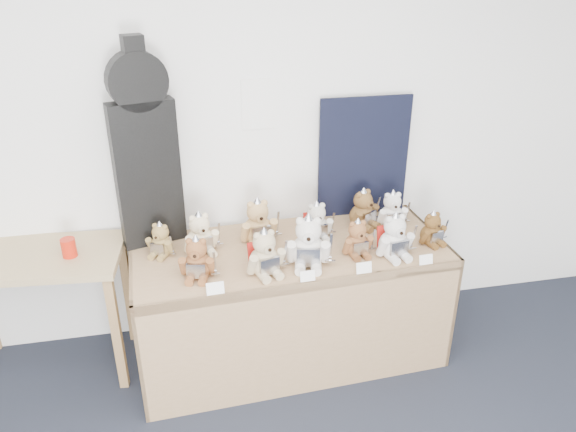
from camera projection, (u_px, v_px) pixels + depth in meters
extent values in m
plane|color=white|center=(185.00, 136.00, 3.30)|extent=(6.00, 0.00, 6.00)
cube|color=white|center=(259.00, 104.00, 3.30)|extent=(0.21, 0.00, 0.30)
cube|color=olive|center=(290.00, 252.00, 3.30)|extent=(1.87, 0.85, 0.06)
cube|color=olive|center=(307.00, 339.00, 3.13)|extent=(1.83, 0.11, 0.76)
cube|color=olive|center=(139.00, 325.00, 3.25)|extent=(0.06, 0.76, 0.76)
cube|color=olive|center=(425.00, 282.00, 3.66)|extent=(0.06, 0.76, 0.76)
cube|color=#9D7F54|center=(34.00, 258.00, 3.16)|extent=(1.00, 0.61, 0.04)
cube|color=olive|center=(117.00, 334.00, 3.18)|extent=(0.05, 0.05, 0.75)
cube|color=olive|center=(128.00, 290.00, 3.58)|extent=(0.05, 0.05, 0.75)
cube|color=black|center=(148.00, 175.00, 3.18)|extent=(0.38, 0.20, 0.85)
cylinder|color=black|center=(137.00, 81.00, 2.94)|extent=(0.34, 0.19, 0.32)
cube|color=black|center=(134.00, 56.00, 2.89)|extent=(0.13, 0.12, 0.21)
cube|color=black|center=(364.00, 157.00, 3.54)|extent=(0.58, 0.02, 0.78)
cylinder|color=red|center=(69.00, 248.00, 3.12)|extent=(0.08, 0.08, 0.11)
ellipsoid|color=brown|center=(198.00, 266.00, 2.98)|extent=(0.18, 0.16, 0.15)
sphere|color=brown|center=(196.00, 249.00, 2.93)|extent=(0.11, 0.11, 0.11)
cylinder|color=brown|center=(195.00, 255.00, 2.89)|extent=(0.05, 0.03, 0.05)
sphere|color=black|center=(195.00, 256.00, 2.88)|extent=(0.02, 0.02, 0.02)
sphere|color=brown|center=(189.00, 241.00, 2.91)|extent=(0.04, 0.04, 0.04)
sphere|color=brown|center=(203.00, 241.00, 2.91)|extent=(0.04, 0.04, 0.04)
cylinder|color=brown|center=(183.00, 266.00, 2.96)|extent=(0.06, 0.09, 0.12)
cylinder|color=brown|center=(211.00, 266.00, 2.96)|extent=(0.06, 0.09, 0.12)
cylinder|color=brown|center=(190.00, 278.00, 2.95)|extent=(0.07, 0.11, 0.05)
cylinder|color=brown|center=(203.00, 278.00, 2.95)|extent=(0.07, 0.11, 0.05)
cube|color=silver|center=(196.00, 271.00, 2.92)|extent=(0.10, 0.04, 0.08)
cone|color=silver|center=(196.00, 241.00, 2.91)|extent=(0.10, 0.10, 0.07)
cube|color=silver|center=(215.00, 264.00, 2.94)|extent=(0.02, 0.04, 0.16)
cube|color=silver|center=(215.00, 274.00, 2.96)|extent=(0.05, 0.02, 0.01)
ellipsoid|color=tan|center=(265.00, 261.00, 3.01)|extent=(0.20, 0.18, 0.17)
sphere|color=tan|center=(264.00, 243.00, 2.96)|extent=(0.12, 0.12, 0.12)
cylinder|color=tan|center=(268.00, 248.00, 2.92)|extent=(0.06, 0.04, 0.05)
sphere|color=black|center=(270.00, 250.00, 2.91)|extent=(0.02, 0.02, 0.02)
sphere|color=tan|center=(257.00, 236.00, 2.92)|extent=(0.04, 0.04, 0.04)
sphere|color=tan|center=(271.00, 233.00, 2.95)|extent=(0.04, 0.04, 0.04)
cylinder|color=tan|center=(252.00, 265.00, 2.96)|extent=(0.07, 0.10, 0.13)
cylinder|color=tan|center=(280.00, 258.00, 3.02)|extent=(0.07, 0.10, 0.13)
cylinder|color=tan|center=(263.00, 276.00, 2.97)|extent=(0.08, 0.12, 0.05)
cylinder|color=tan|center=(276.00, 272.00, 3.00)|extent=(0.08, 0.12, 0.05)
cube|color=silver|center=(270.00, 266.00, 2.96)|extent=(0.11, 0.05, 0.09)
cone|color=silver|center=(264.00, 234.00, 2.94)|extent=(0.11, 0.11, 0.08)
cube|color=silver|center=(285.00, 254.00, 3.01)|extent=(0.02, 0.04, 0.18)
cube|color=silver|center=(285.00, 265.00, 3.04)|extent=(0.05, 0.02, 0.01)
cube|color=#9D1712|center=(260.00, 254.00, 3.06)|extent=(0.14, 0.07, 0.15)
ellipsoid|color=silver|center=(308.00, 251.00, 3.08)|extent=(0.22, 0.20, 0.19)
sphere|color=silver|center=(308.00, 230.00, 3.03)|extent=(0.14, 0.14, 0.14)
cylinder|color=silver|center=(309.00, 237.00, 2.98)|extent=(0.07, 0.04, 0.06)
sphere|color=black|center=(309.00, 239.00, 2.96)|extent=(0.02, 0.02, 0.02)
sphere|color=silver|center=(300.00, 221.00, 3.00)|extent=(0.05, 0.05, 0.05)
sphere|color=silver|center=(317.00, 221.00, 3.00)|extent=(0.05, 0.05, 0.05)
cylinder|color=silver|center=(291.00, 252.00, 3.06)|extent=(0.08, 0.12, 0.15)
cylinder|color=silver|center=(325.00, 252.00, 3.06)|extent=(0.08, 0.12, 0.15)
cylinder|color=silver|center=(300.00, 266.00, 3.05)|extent=(0.08, 0.14, 0.06)
cylinder|color=silver|center=(316.00, 266.00, 3.05)|extent=(0.08, 0.14, 0.06)
cube|color=silver|center=(308.00, 257.00, 3.01)|extent=(0.13, 0.05, 0.11)
cone|color=silver|center=(309.00, 220.00, 3.00)|extent=(0.12, 0.12, 0.09)
cube|color=silver|center=(331.00, 249.00, 3.03)|extent=(0.03, 0.05, 0.20)
cube|color=silver|center=(330.00, 261.00, 3.06)|extent=(0.06, 0.02, 0.01)
ellipsoid|color=brown|center=(357.00, 244.00, 3.20)|extent=(0.15, 0.13, 0.14)
sphere|color=brown|center=(357.00, 230.00, 3.16)|extent=(0.10, 0.10, 0.10)
cylinder|color=brown|center=(361.00, 235.00, 3.12)|extent=(0.05, 0.03, 0.04)
sphere|color=black|center=(362.00, 236.00, 3.11)|extent=(0.02, 0.02, 0.02)
sphere|color=brown|center=(352.00, 224.00, 3.13)|extent=(0.03, 0.03, 0.03)
sphere|color=brown|center=(363.00, 223.00, 3.15)|extent=(0.03, 0.03, 0.03)
cylinder|color=brown|center=(347.00, 247.00, 3.16)|extent=(0.05, 0.08, 0.11)
cylinder|color=brown|center=(369.00, 243.00, 3.20)|extent=(0.05, 0.08, 0.11)
cylinder|color=brown|center=(355.00, 256.00, 3.16)|extent=(0.05, 0.10, 0.04)
cylinder|color=brown|center=(365.00, 254.00, 3.18)|extent=(0.05, 0.10, 0.04)
cube|color=silver|center=(361.00, 248.00, 3.15)|extent=(0.09, 0.02, 0.08)
cone|color=silver|center=(358.00, 223.00, 3.14)|extent=(0.09, 0.09, 0.07)
cube|color=silver|center=(373.00, 240.00, 3.19)|extent=(0.01, 0.04, 0.15)
cube|color=silver|center=(372.00, 249.00, 3.21)|extent=(0.04, 0.01, 0.01)
ellipsoid|color=silver|center=(393.00, 244.00, 3.18)|extent=(0.19, 0.17, 0.17)
sphere|color=silver|center=(395.00, 226.00, 3.13)|extent=(0.12, 0.12, 0.12)
cylinder|color=silver|center=(400.00, 232.00, 3.09)|extent=(0.06, 0.04, 0.05)
sphere|color=black|center=(402.00, 233.00, 3.07)|extent=(0.02, 0.02, 0.02)
sphere|color=silver|center=(389.00, 220.00, 3.09)|extent=(0.04, 0.04, 0.04)
sphere|color=silver|center=(402.00, 217.00, 3.12)|extent=(0.04, 0.04, 0.04)
cylinder|color=silver|center=(383.00, 247.00, 3.13)|extent=(0.06, 0.10, 0.13)
cylinder|color=silver|center=(408.00, 242.00, 3.18)|extent=(0.06, 0.10, 0.13)
cylinder|color=silver|center=(392.00, 258.00, 3.14)|extent=(0.07, 0.12, 0.05)
cylinder|color=silver|center=(404.00, 255.00, 3.16)|extent=(0.07, 0.12, 0.05)
cube|color=silver|center=(399.00, 249.00, 3.12)|extent=(0.11, 0.04, 0.09)
cone|color=silver|center=(396.00, 218.00, 3.10)|extent=(0.11, 0.11, 0.08)
cube|color=silver|center=(413.00, 238.00, 3.17)|extent=(0.02, 0.04, 0.18)
cube|color=silver|center=(412.00, 249.00, 3.20)|extent=(0.05, 0.01, 0.01)
cube|color=#9D1712|center=(388.00, 237.00, 3.22)|extent=(0.14, 0.05, 0.15)
ellipsoid|color=brown|center=(431.00, 234.00, 3.31)|extent=(0.16, 0.14, 0.13)
sphere|color=brown|center=(433.00, 221.00, 3.28)|extent=(0.10, 0.10, 0.10)
cylinder|color=brown|center=(437.00, 225.00, 3.25)|extent=(0.05, 0.03, 0.04)
sphere|color=black|center=(439.00, 226.00, 3.24)|extent=(0.02, 0.02, 0.02)
sphere|color=brown|center=(429.00, 217.00, 3.25)|extent=(0.03, 0.03, 0.03)
sphere|color=brown|center=(437.00, 214.00, 3.27)|extent=(0.03, 0.03, 0.03)
cylinder|color=brown|center=(425.00, 237.00, 3.27)|extent=(0.06, 0.08, 0.10)
cylinder|color=brown|center=(441.00, 232.00, 3.33)|extent=(0.06, 0.08, 0.10)
cylinder|color=brown|center=(432.00, 244.00, 3.28)|extent=(0.06, 0.09, 0.04)
cylinder|color=brown|center=(439.00, 242.00, 3.31)|extent=(0.06, 0.09, 0.04)
cube|color=silver|center=(437.00, 238.00, 3.27)|extent=(0.09, 0.04, 0.07)
cone|color=silver|center=(433.00, 215.00, 3.26)|extent=(0.08, 0.08, 0.06)
cube|color=silver|center=(445.00, 229.00, 3.32)|extent=(0.02, 0.03, 0.14)
cube|color=silver|center=(444.00, 237.00, 3.34)|extent=(0.04, 0.02, 0.01)
ellipsoid|color=beige|center=(201.00, 241.00, 3.22)|extent=(0.19, 0.18, 0.16)
sphere|color=beige|center=(199.00, 224.00, 3.17)|extent=(0.12, 0.12, 0.12)
cylinder|color=beige|center=(202.00, 229.00, 3.13)|extent=(0.05, 0.04, 0.05)
sphere|color=black|center=(203.00, 231.00, 3.12)|extent=(0.02, 0.02, 0.02)
sphere|color=beige|center=(192.00, 219.00, 3.13)|extent=(0.04, 0.04, 0.04)
sphere|color=beige|center=(205.00, 216.00, 3.16)|extent=(0.04, 0.04, 0.04)
cylinder|color=beige|center=(189.00, 244.00, 3.16)|extent=(0.07, 0.10, 0.12)
cylinder|color=beige|center=(214.00, 238.00, 3.23)|extent=(0.07, 0.10, 0.12)
cylinder|color=beige|center=(198.00, 254.00, 3.18)|extent=(0.07, 0.11, 0.05)
cylinder|color=beige|center=(210.00, 251.00, 3.21)|extent=(0.07, 0.11, 0.05)
cube|color=silver|center=(204.00, 245.00, 3.16)|extent=(0.11, 0.05, 0.09)
cone|color=silver|center=(199.00, 216.00, 3.15)|extent=(0.10, 0.10, 0.08)
cube|color=silver|center=(219.00, 235.00, 3.22)|extent=(0.02, 0.04, 0.17)
cube|color=silver|center=(219.00, 244.00, 3.25)|extent=(0.05, 0.02, 0.01)
ellipsoid|color=tan|center=(258.00, 230.00, 3.33)|extent=(0.20, 0.17, 0.18)
sphere|color=tan|center=(258.00, 212.00, 3.28)|extent=(0.13, 0.13, 0.13)
cylinder|color=tan|center=(260.00, 217.00, 3.23)|extent=(0.06, 0.04, 0.05)
sphere|color=black|center=(261.00, 219.00, 3.22)|extent=(0.02, 0.02, 0.02)
sphere|color=tan|center=(250.00, 205.00, 3.24)|extent=(0.04, 0.04, 0.04)
sphere|color=tan|center=(264.00, 203.00, 3.27)|extent=(0.04, 0.04, 0.04)
cylinder|color=tan|center=(245.00, 232.00, 3.28)|extent=(0.06, 0.10, 0.13)
cylinder|color=tan|center=(273.00, 228.00, 3.33)|extent=(0.06, 0.10, 0.13)
cylinder|color=tan|center=(255.00, 243.00, 3.29)|extent=(0.07, 0.12, 0.05)
cylinder|color=tan|center=(268.00, 241.00, 3.31)|extent=(0.07, 0.12, 0.05)
cube|color=silver|center=(262.00, 234.00, 3.27)|extent=(0.12, 0.04, 0.10)
cone|color=silver|center=(257.00, 203.00, 3.25)|extent=(0.11, 0.11, 0.08)
cube|color=silver|center=(278.00, 224.00, 3.32)|extent=(0.02, 0.05, 0.19)
cube|color=silver|center=(278.00, 235.00, 3.35)|extent=(0.05, 0.01, 0.01)
ellipsoid|color=beige|center=(316.00, 228.00, 3.37)|extent=(0.16, 0.14, 0.15)
sphere|color=beige|center=(316.00, 213.00, 3.33)|extent=(0.11, 0.11, 0.11)
cylinder|color=beige|center=(319.00, 217.00, 3.29)|extent=(0.05, 0.03, 0.05)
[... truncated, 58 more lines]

